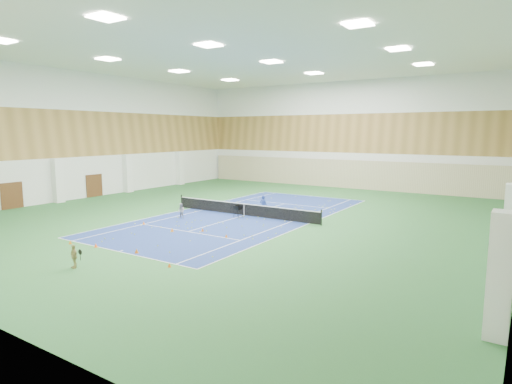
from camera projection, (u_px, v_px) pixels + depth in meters
ground at (244, 216)px, 32.71m from camera, size 40.00×40.00×0.00m
room_shell at (244, 137)px, 31.88m from camera, size 36.00×40.00×12.00m
wood_cladding at (244, 109)px, 31.60m from camera, size 36.00×40.00×8.00m
ceiling_light_grid at (243, 55)px, 31.05m from camera, size 21.40×25.40×0.06m
court_surface at (244, 215)px, 32.71m from camera, size 10.97×23.77×0.01m
tennis_balls_scatter at (244, 215)px, 32.71m from camera, size 10.57×22.77×0.07m
tennis_net at (244, 208)px, 32.64m from camera, size 12.80×0.10×1.10m
back_curtain at (341, 174)px, 48.93m from camera, size 35.40×0.16×3.20m
door_left_a at (12, 196)px, 35.51m from camera, size 0.08×1.80×2.20m
door_left_b at (94, 186)px, 42.17m from camera, size 0.08×1.80×2.20m
coach at (263, 205)px, 32.66m from camera, size 0.61×0.45×1.56m
child_court at (181, 211)px, 31.55m from camera, size 0.56×0.44×1.13m
child_apron at (74, 256)px, 20.02m from camera, size 0.70×0.42×1.13m
ball_cart at (238, 211)px, 31.94m from camera, size 0.56×0.56×0.91m
cone_svc_a at (144, 223)px, 29.50m from camera, size 0.19×0.19×0.21m
cone_svc_b at (172, 230)px, 27.40m from camera, size 0.22×0.22×0.24m
cone_svc_c at (203, 230)px, 27.44m from camera, size 0.20×0.20×0.22m
cone_svc_d at (226, 236)px, 25.89m from camera, size 0.19×0.19×0.20m
cone_base_a at (70, 242)px, 24.39m from camera, size 0.19×0.19×0.21m
cone_base_b at (96, 245)px, 23.69m from camera, size 0.21×0.21×0.23m
cone_base_c at (137, 251)px, 22.53m from camera, size 0.22×0.22×0.25m
cone_base_d at (169, 265)px, 20.22m from camera, size 0.18×0.18×0.20m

